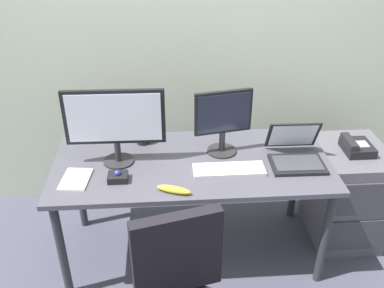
# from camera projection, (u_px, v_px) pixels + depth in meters

# --- Properties ---
(ground_plane) EXTENTS (8.00, 8.00, 0.00)m
(ground_plane) POSITION_uv_depth(u_px,v_px,m) (192.00, 249.00, 2.92)
(ground_plane) COLOR #454556
(back_wall) EXTENTS (6.00, 0.10, 2.80)m
(back_wall) POSITION_uv_depth(u_px,v_px,m) (184.00, 14.00, 2.83)
(back_wall) COLOR beige
(back_wall) RESTS_ON ground
(desk) EXTENTS (1.64, 0.74, 0.71)m
(desk) POSITION_uv_depth(u_px,v_px,m) (192.00, 171.00, 2.59)
(desk) COLOR #484751
(desk) RESTS_ON ground
(file_cabinet) EXTENTS (0.42, 0.53, 0.68)m
(file_cabinet) POSITION_uv_depth(u_px,v_px,m) (346.00, 193.00, 2.90)
(file_cabinet) COLOR #55535B
(file_cabinet) RESTS_ON ground
(desk_phone) EXTENTS (0.17, 0.20, 0.09)m
(desk_phone) POSITION_uv_depth(u_px,v_px,m) (356.00, 147.00, 2.69)
(desk_phone) COLOR black
(desk_phone) RESTS_ON file_cabinet
(monitor_main) EXTENTS (0.57, 0.18, 0.46)m
(monitor_main) POSITION_uv_depth(u_px,v_px,m) (115.00, 121.00, 2.42)
(monitor_main) COLOR #262628
(monitor_main) RESTS_ON desk
(monitor_side) EXTENTS (0.35, 0.18, 0.40)m
(monitor_side) POSITION_uv_depth(u_px,v_px,m) (223.00, 119.00, 2.54)
(monitor_side) COLOR #262628
(monitor_side) RESTS_ON desk
(keyboard) EXTENTS (0.41, 0.14, 0.03)m
(keyboard) POSITION_uv_depth(u_px,v_px,m) (229.00, 169.00, 2.46)
(keyboard) COLOR silver
(keyboard) RESTS_ON desk
(laptop) EXTENTS (0.32, 0.32, 0.22)m
(laptop) POSITION_uv_depth(u_px,v_px,m) (296.00, 153.00, 2.54)
(laptop) COLOR black
(laptop) RESTS_ON desk
(trackball_mouse) EXTENTS (0.11, 0.09, 0.07)m
(trackball_mouse) POSITION_uv_depth(u_px,v_px,m) (118.00, 177.00, 2.38)
(trackball_mouse) COLOR black
(trackball_mouse) RESTS_ON desk
(coffee_mug) EXTENTS (0.10, 0.09, 0.10)m
(coffee_mug) POSITION_uv_depth(u_px,v_px,m) (143.00, 135.00, 2.72)
(coffee_mug) COLOR black
(coffee_mug) RESTS_ON desk
(paper_notepad) EXTENTS (0.17, 0.22, 0.01)m
(paper_notepad) POSITION_uv_depth(u_px,v_px,m) (76.00, 179.00, 2.39)
(paper_notepad) COLOR white
(paper_notepad) RESTS_ON desk
(banana) EXTENTS (0.19, 0.11, 0.04)m
(banana) POSITION_uv_depth(u_px,v_px,m) (174.00, 190.00, 2.28)
(banana) COLOR yellow
(banana) RESTS_ON desk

